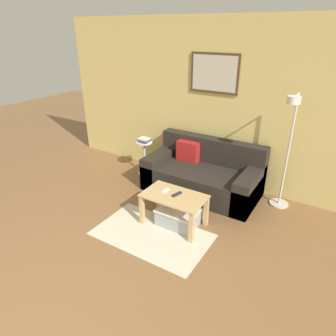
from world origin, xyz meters
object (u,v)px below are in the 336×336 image
Objects in this scene: floor_lamp at (288,146)px; coffee_table at (174,202)px; book_stack at (144,140)px; couch at (203,175)px; storage_bin at (178,217)px; remote_control at (177,194)px; side_table at (144,155)px; cell_phone at (166,191)px.

coffee_table is at bearing -134.04° from floor_lamp.
coffee_table is 1.62m from book_stack.
couch is at bearing 94.27° from coffee_table.
remote_control is at bearing 176.09° from storage_bin.
book_stack is at bearing 139.19° from coffee_table.
storage_bin is at bearing -38.96° from book_stack.
couch is 3.29× the size of storage_bin.
side_table reaches higher than cell_phone.
coffee_table is 1.52× the size of storage_bin.
remote_control is (-1.04, -1.08, -0.51)m from floor_lamp.
floor_lamp is at bearing 61.14° from remote_control.
book_stack is at bearing -178.36° from floor_lamp.
storage_bin is 3.79× the size of cell_phone.
side_table is (-2.29, -0.06, -0.61)m from floor_lamp.
book_stack reaches higher than cell_phone.
couch is 1.01m from remote_control.
side_table is at bearing 139.46° from coffee_table.
floor_lamp is 7.29× the size of book_stack.
storage_bin is 1.71m from floor_lamp.
cell_phone is at bearing -94.61° from couch.
cell_phone is (-0.08, -0.98, 0.17)m from couch.
couch is 1.01m from storage_bin.
coffee_table is 3.57× the size of book_stack.
storage_bin is 0.89× the size of side_table.
book_stack reaches higher than coffee_table.
remote_control reaches higher than cell_phone.
couch reaches higher than storage_bin.
coffee_table is 1.35× the size of side_table.
side_table is at bearing 133.80° from cell_phone.
coffee_table is 5.75× the size of cell_phone.
book_stack is 1.61m from remote_control.
coffee_table is 0.49× the size of floor_lamp.
storage_bin is at bearing -133.38° from floor_lamp.
cell_phone reaches higher than storage_bin.
couch is 1.06× the size of floor_lamp.
cell_phone is (-0.18, 0.01, -0.01)m from remote_control.
book_stack is at bearing 178.86° from couch.
book_stack is (0.01, -0.00, 0.28)m from side_table.
book_stack reaches higher than storage_bin.
storage_bin is 1.70m from book_stack.
floor_lamp is 1.70m from cell_phone.
floor_lamp is 2.30m from book_stack.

